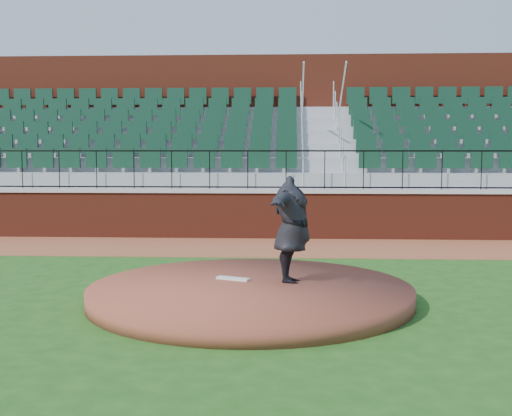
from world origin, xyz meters
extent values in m
plane|color=#1F4E16|center=(0.00, 0.00, 0.00)|extent=(90.00, 90.00, 0.00)
cube|color=brown|center=(0.00, 5.40, 0.01)|extent=(34.00, 3.20, 0.01)
cube|color=maroon|center=(0.00, 7.00, 0.60)|extent=(34.00, 0.35, 1.20)
cube|color=#B7B7B7|center=(0.00, 7.00, 1.25)|extent=(34.00, 0.45, 0.10)
cube|color=maroon|center=(0.00, 12.52, 2.75)|extent=(34.00, 0.50, 5.50)
cylinder|color=brown|center=(0.01, -0.28, 0.12)|extent=(5.03, 5.03, 0.25)
cube|color=silver|center=(-0.30, 0.16, 0.27)|extent=(0.57, 0.34, 0.04)
imported|color=black|center=(0.64, 0.02, 1.10)|extent=(0.90, 2.15, 1.70)
camera|label=1|loc=(0.62, -10.50, 2.40)|focal=46.91mm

